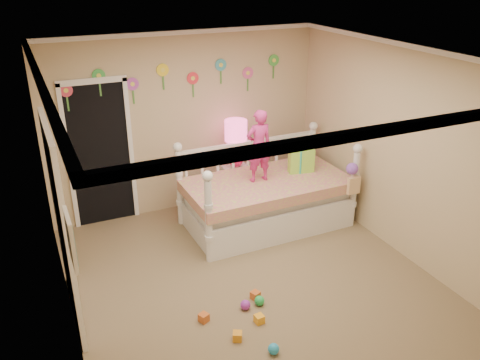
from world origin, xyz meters
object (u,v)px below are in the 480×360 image
daybed (267,184)px  child (259,146)px  nightstand (236,186)px  table_lamp (236,136)px

daybed → child: child is taller
daybed → nightstand: 0.79m
daybed → table_lamp: table_lamp is taller
nightstand → table_lamp: bearing=-117.1°
nightstand → table_lamp: table_lamp is taller
table_lamp → daybed: bearing=-79.0°
daybed → child: 0.58m
daybed → child: (-0.12, 0.03, 0.57)m
daybed → table_lamp: 0.88m
child → nightstand: child is taller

